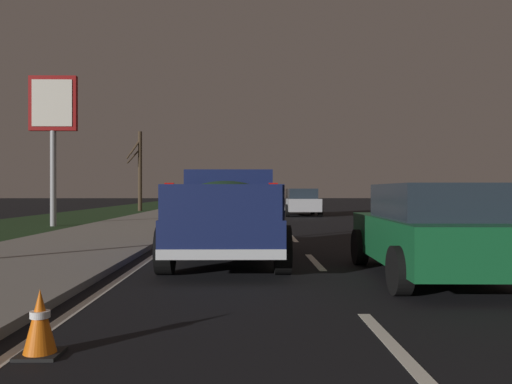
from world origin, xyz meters
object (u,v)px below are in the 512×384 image
Objects in this scene: gas_price_sign at (53,115)px; bare_tree_far at (139,169)px; sedan_black at (245,199)px; traffic_cone_near at (40,323)px; sedan_silver at (301,202)px; pickup_truck at (228,212)px; sedan_green at (432,230)px.

bare_tree_far is at bearing -0.70° from gas_price_sign.
sedan_black is 33.93m from traffic_cone_near.
sedan_silver is 12.83m from bare_tree_far.
bare_tree_far reaches higher than sedan_black.
sedan_black is 0.74× the size of gas_price_sign.
pickup_truck reaches higher than traffic_cone_near.
gas_price_sign is at bearing 129.53° from sedan_silver.
pickup_truck is 4.12m from sedan_green.
traffic_cone_near is (-32.40, -5.85, -2.64)m from bare_tree_far.
sedan_black is 0.79× the size of bare_tree_far.
bare_tree_far is 9.62× the size of traffic_cone_near.
sedan_green is 0.74× the size of gas_price_sign.
sedan_silver is at bearing -122.50° from bare_tree_far.
pickup_truck is 0.90× the size of gas_price_sign.
sedan_black is at bearing 21.61° from sedan_silver.
gas_price_sign is (-8.97, 10.86, 3.70)m from sedan_silver.
sedan_black is at bearing -0.31° from pickup_truck.
sedan_green is at bearing -123.65° from pickup_truck.
traffic_cone_near is at bearing 169.34° from sedan_silver.
pickup_truck is 6.43m from traffic_cone_near.
traffic_cone_near is at bearing 129.48° from sedan_green.
traffic_cone_near is (-25.60, 4.82, -0.50)m from sedan_silver.
bare_tree_far is at bearing 10.24° from traffic_cone_near.
sedan_green reaches higher than traffic_cone_near.
sedan_green is 1.00× the size of sedan_black.
sedan_green is 1.00× the size of sedan_silver.
sedan_green is at bearing -173.76° from sedan_black.
traffic_cone_near is at bearing 177.41° from sedan_black.
traffic_cone_near is (-3.96, 4.81, -0.50)m from sedan_green.
pickup_truck is at bearing 179.69° from sedan_black.
gas_price_sign is (12.67, 10.85, 3.70)m from sedan_green.
sedan_green is at bearing -139.43° from gas_price_sign.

